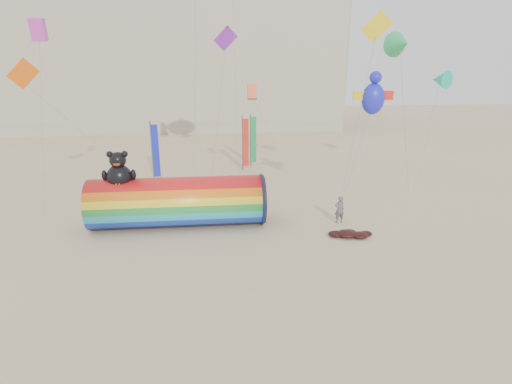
{
  "coord_description": "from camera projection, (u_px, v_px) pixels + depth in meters",
  "views": [
    {
      "loc": [
        -1.93,
        -20.92,
        9.48
      ],
      "look_at": [
        0.5,
        1.5,
        2.4
      ],
      "focal_mm": 28.0,
      "sensor_mm": 36.0,
      "label": 1
    }
  ],
  "objects": [
    {
      "name": "flying_kites",
      "position": [
        281.0,
        12.0,
        26.29
      ],
      "size": [
        30.62,
        11.08,
        9.3
      ],
      "color": "#1E24D5",
      "rests_on": "ground"
    },
    {
      "name": "festival_banners",
      "position": [
        220.0,
        144.0,
        36.94
      ],
      "size": [
        9.48,
        4.63,
        5.2
      ],
      "color": "#59595E",
      "rests_on": "ground"
    },
    {
      "name": "kite_handler",
      "position": [
        340.0,
        210.0,
        25.19
      ],
      "size": [
        0.69,
        0.51,
        1.76
      ],
      "primitive_type": "imported",
      "rotation": [
        0.0,
        0.0,
        3.28
      ],
      "color": "#54555B",
      "rests_on": "ground"
    },
    {
      "name": "windsock_assembly",
      "position": [
        178.0,
        201.0,
        24.51
      ],
      "size": [
        10.6,
        3.23,
        4.89
      ],
      "color": "red",
      "rests_on": "ground"
    },
    {
      "name": "ground",
      "position": [
        250.0,
        240.0,
        22.88
      ],
      "size": [
        160.0,
        160.0,
        0.0
      ],
      "primitive_type": "plane",
      "color": "#CCB58C",
      "rests_on": "ground"
    },
    {
      "name": "fabric_bundle",
      "position": [
        350.0,
        234.0,
        23.27
      ],
      "size": [
        2.62,
        1.35,
        0.41
      ],
      "color": "#3A0C0A",
      "rests_on": "ground"
    },
    {
      "name": "hotel_building",
      "position": [
        146.0,
        61.0,
        62.15
      ],
      "size": [
        60.4,
        15.4,
        20.6
      ],
      "color": "#B7AD99",
      "rests_on": "ground"
    }
  ]
}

